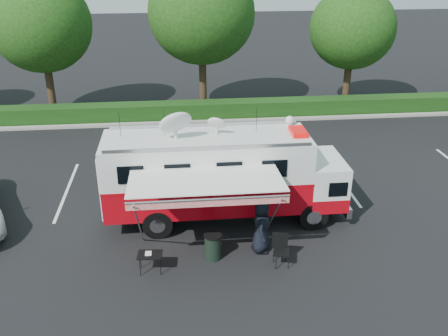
{
  "coord_description": "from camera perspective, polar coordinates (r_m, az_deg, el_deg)",
  "views": [
    {
      "loc": [
        -1.76,
        -16.56,
        9.77
      ],
      "look_at": [
        0.0,
        0.5,
        1.9
      ],
      "focal_mm": 40.0,
      "sensor_mm": 36.0,
      "label": 1
    }
  ],
  "objects": [
    {
      "name": "folding_chair",
      "position": [
        16.58,
        6.49,
        -8.91
      ],
      "size": [
        0.63,
        0.66,
        1.09
      ],
      "color": "black",
      "rests_on": "ground_plane"
    },
    {
      "name": "back_border",
      "position": [
        29.98,
        -0.26,
        15.51
      ],
      "size": [
        60.0,
        6.14,
        8.87
      ],
      "color": "#9E998E",
      "rests_on": "ground_plane"
    },
    {
      "name": "folding_table",
      "position": [
        16.29,
        -8.48,
        -9.85
      ],
      "size": [
        0.83,
        0.62,
        0.67
      ],
      "color": "black",
      "rests_on": "ground_plane"
    },
    {
      "name": "stall_lines",
      "position": [
        21.9,
        -1.97,
        -1.85
      ],
      "size": [
        24.12,
        5.5,
        0.01
      ],
      "color": "silver",
      "rests_on": "ground_plane"
    },
    {
      "name": "person",
      "position": [
        17.49,
        4.19,
        -9.37
      ],
      "size": [
        0.8,
        1.06,
        1.97
      ],
      "primitive_type": "imported",
      "rotation": [
        0.0,
        0.0,
        1.38
      ],
      "color": "black",
      "rests_on": "ground_plane"
    },
    {
      "name": "command_truck",
      "position": [
        18.43,
        -0.08,
        -0.81
      ],
      "size": [
        8.97,
        2.47,
        4.31
      ],
      "color": "black",
      "rests_on": "ground_plane"
    },
    {
      "name": "ground_plane",
      "position": [
        19.3,
        0.15,
        -5.75
      ],
      "size": [
        120.0,
        120.0,
        0.0
      ],
      "primitive_type": "plane",
      "color": "black",
      "rests_on": "ground"
    },
    {
      "name": "trash_bin",
      "position": [
        16.84,
        -1.27,
        -8.95
      ],
      "size": [
        0.6,
        0.6,
        0.9
      ],
      "color": "black",
      "rests_on": "ground_plane"
    },
    {
      "name": "awning",
      "position": [
        15.67,
        -2.06,
        -1.89
      ],
      "size": [
        4.9,
        2.54,
        2.96
      ],
      "color": "white",
      "rests_on": "ground_plane"
    }
  ]
}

